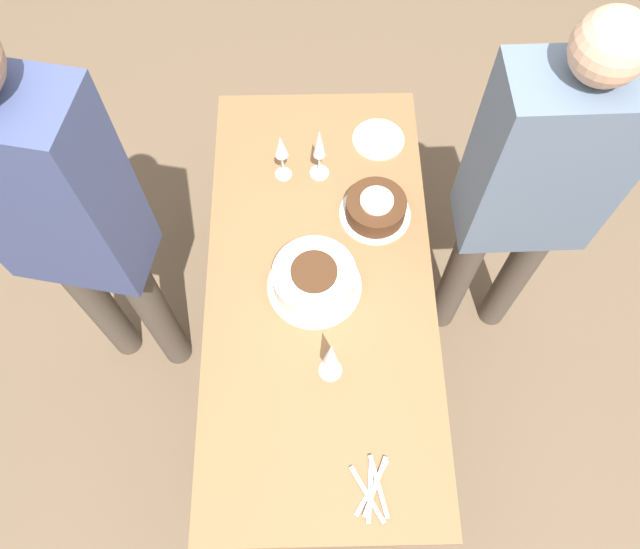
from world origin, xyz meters
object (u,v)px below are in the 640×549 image
at_px(cake_center_white, 314,279).
at_px(wine_glass_extra, 331,355).
at_px(person_cutting, 533,189).
at_px(person_watching, 64,219).
at_px(wine_glass_far, 319,147).
at_px(cake_front_chocolate, 376,208).
at_px(wine_glass_near, 281,149).

height_order(cake_center_white, wine_glass_extra, wine_glass_extra).
height_order(person_cutting, person_watching, person_watching).
bearing_deg(wine_glass_extra, person_watching, 64.63).
relative_size(wine_glass_far, person_cutting, 0.14).
xyz_separation_m(cake_front_chocolate, person_watching, (-0.20, 0.90, 0.28)).
relative_size(cake_center_white, person_cutting, 0.19).
xyz_separation_m(wine_glass_near, wine_glass_far, (0.00, -0.13, 0.00)).
bearing_deg(wine_glass_near, person_cutting, -107.62).
height_order(cake_front_chocolate, wine_glass_near, wine_glass_near).
distance_m(cake_front_chocolate, wine_glass_near, 0.37).
distance_m(wine_glass_near, person_watching, 0.71).
height_order(wine_glass_extra, person_watching, person_watching).
relative_size(person_cutting, person_watching, 0.93).
bearing_deg(wine_glass_far, person_cutting, -111.06).
relative_size(wine_glass_extra, person_watching, 0.13).
distance_m(wine_glass_extra, person_watching, 0.83).
bearing_deg(wine_glass_far, wine_glass_extra, -178.45).
bearing_deg(wine_glass_far, person_watching, 117.38).
bearing_deg(cake_front_chocolate, wine_glass_extra, 163.16).
distance_m(cake_center_white, cake_front_chocolate, 0.34).
bearing_deg(wine_glass_extra, cake_front_chocolate, -16.84).
xyz_separation_m(cake_center_white, wine_glass_extra, (-0.28, -0.04, 0.09)).
bearing_deg(wine_glass_extra, person_cutting, -52.43).
xyz_separation_m(cake_front_chocolate, wine_glass_far, (0.17, 0.18, 0.11)).
bearing_deg(person_watching, wine_glass_extra, -13.78).
relative_size(wine_glass_near, wine_glass_extra, 0.94).
xyz_separation_m(cake_center_white, person_watching, (0.07, 0.69, 0.27)).
xyz_separation_m(person_cutting, person_watching, (-0.13, 1.34, 0.08)).
xyz_separation_m(wine_glass_near, wine_glass_extra, (-0.71, -0.14, -0.01)).
distance_m(cake_center_white, wine_glass_near, 0.45).
height_order(cake_front_chocolate, person_watching, person_watching).
xyz_separation_m(cake_front_chocolate, wine_glass_near, (0.17, 0.31, 0.10)).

